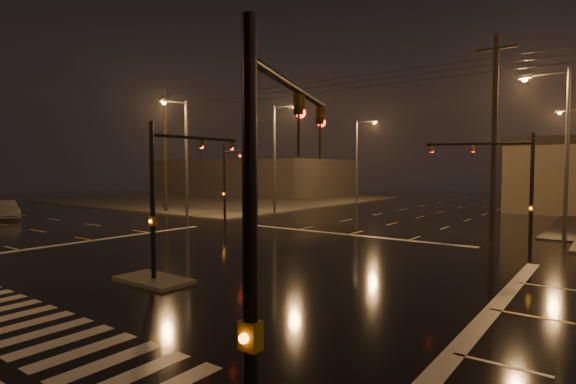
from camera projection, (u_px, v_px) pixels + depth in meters
name	position (u px, v px, depth m)	size (l,w,h in m)	color
ground	(228.00, 264.00, 20.04)	(140.00, 140.00, 0.00)	black
sidewalk_nw	(223.00, 199.00, 61.92)	(36.00, 36.00, 0.12)	#43403B
median_island	(154.00, 280.00, 16.82)	(3.00, 1.60, 0.15)	#43403B
crosswalk	(8.00, 317.00, 12.80)	(15.00, 2.60, 0.01)	beige
stop_bar_far	(348.00, 235.00, 28.88)	(16.00, 0.50, 0.01)	beige
commercial_block	(252.00, 177.00, 74.39)	(30.00, 18.00, 5.60)	#3E3A36
signal_mast_median	(172.00, 182.00, 17.37)	(0.25, 4.59, 6.00)	black
signal_mast_ne	(508.00, 178.00, 22.36)	(4.84, 1.86, 6.00)	black
signal_mast_nw	(231.00, 175.00, 33.61)	(4.84, 1.86, 6.00)	black
signal_mast_se	(272.00, 210.00, 5.94)	(1.55, 3.87, 6.00)	black
streetlight_1	(277.00, 152.00, 40.83)	(2.77, 0.32, 10.00)	#38383A
streetlight_2	(359.00, 156.00, 53.69)	(2.77, 0.32, 10.00)	#38383A
streetlight_3	(561.00, 142.00, 25.97)	(2.77, 0.32, 10.00)	#38383A
streetlight_5	(183.00, 150.00, 38.20)	(0.32, 2.77, 10.00)	#38383A
utility_pole_0	(165.00, 149.00, 44.00)	(2.20, 0.32, 12.00)	black
utility_pole_1	(494.00, 136.00, 26.23)	(2.20, 0.32, 12.00)	black
car_crossing	(4.00, 210.00, 37.82)	(1.66, 4.75, 1.56)	slate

